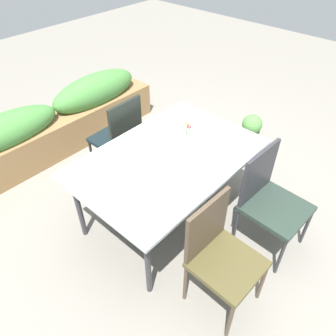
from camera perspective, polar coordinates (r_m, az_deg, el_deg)
ground_plane at (r=3.35m, az=-0.19°, el=-6.60°), size 12.00×12.00×0.00m
dining_table at (r=2.79m, az=0.00°, el=1.26°), size 1.61×1.07×0.74m
chair_near_right at (r=2.83m, az=17.37°, el=-4.86°), size 0.50×0.50×0.93m
chair_far_side at (r=3.44m, az=-8.51°, el=5.78°), size 0.45×0.45×0.94m
chair_near_left at (r=2.38m, az=8.99°, el=-14.31°), size 0.46×0.46×0.93m
flower_vase at (r=2.83m, az=3.53°, el=5.43°), size 0.08×0.08×0.26m
planter_box at (r=4.14m, az=-18.70°, el=7.58°), size 2.67×0.46×0.75m
potted_plant at (r=4.18m, az=14.38°, el=6.60°), size 0.24×0.24×0.40m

